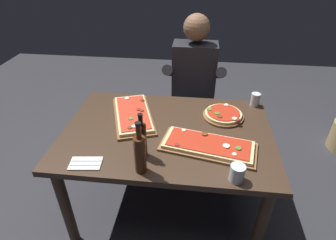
{
  "coord_description": "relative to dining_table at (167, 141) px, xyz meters",
  "views": [
    {
      "loc": [
        0.18,
        -1.5,
        1.82
      ],
      "look_at": [
        0.0,
        0.05,
        0.79
      ],
      "focal_mm": 29.46,
      "sensor_mm": 36.0,
      "label": 1
    }
  ],
  "objects": [
    {
      "name": "seated_diner",
      "position": [
        0.15,
        0.74,
        0.1
      ],
      "size": [
        0.53,
        0.41,
        1.33
      ],
      "color": "#23232D",
      "rests_on": "ground_plane"
    },
    {
      "name": "wine_bottle_dark",
      "position": [
        -0.1,
        -0.4,
        0.22
      ],
      "size": [
        0.07,
        0.07,
        0.32
      ],
      "color": "#47230F",
      "rests_on": "dining_table"
    },
    {
      "name": "tumbler_near_camera",
      "position": [
        0.63,
        0.41,
        0.14
      ],
      "size": [
        0.07,
        0.07,
        0.1
      ],
      "color": "silver",
      "rests_on": "dining_table"
    },
    {
      "name": "napkin_cutlery_set",
      "position": [
        -0.42,
        -0.38,
        0.1
      ],
      "size": [
        0.19,
        0.13,
        0.01
      ],
      "color": "white",
      "rests_on": "dining_table"
    },
    {
      "name": "tumbler_far_side",
      "position": [
        0.42,
        -0.41,
        0.14
      ],
      "size": [
        0.08,
        0.08,
        0.1
      ],
      "color": "silver",
      "rests_on": "dining_table"
    },
    {
      "name": "pizza_rectangular_left",
      "position": [
        -0.26,
        0.14,
        0.11
      ],
      "size": [
        0.42,
        0.6,
        0.05
      ],
      "color": "brown",
      "rests_on": "dining_table"
    },
    {
      "name": "pizza_round_far",
      "position": [
        0.38,
        0.21,
        0.11
      ],
      "size": [
        0.29,
        0.29,
        0.05
      ],
      "color": "brown",
      "rests_on": "dining_table"
    },
    {
      "name": "dining_table",
      "position": [
        0.0,
        0.0,
        0.0
      ],
      "size": [
        1.4,
        0.96,
        0.74
      ],
      "color": "#3D2B1E",
      "rests_on": "ground_plane"
    },
    {
      "name": "ground_plane",
      "position": [
        0.0,
        0.0,
        -0.64
      ],
      "size": [
        6.4,
        6.4,
        0.0
      ],
      "primitive_type": "plane",
      "color": "#2D2D33"
    },
    {
      "name": "diner_chair",
      "position": [
        0.15,
        0.86,
        -0.16
      ],
      "size": [
        0.44,
        0.44,
        0.87
      ],
      "color": "#3D2B1E",
      "rests_on": "ground_plane"
    },
    {
      "name": "oil_bottle_amber",
      "position": [
        -0.12,
        -0.27,
        0.21
      ],
      "size": [
        0.06,
        0.06,
        0.29
      ],
      "color": "black",
      "rests_on": "dining_table"
    },
    {
      "name": "pizza_rectangular_front",
      "position": [
        0.27,
        -0.16,
        0.11
      ],
      "size": [
        0.62,
        0.36,
        0.05
      ],
      "color": "brown",
      "rests_on": "dining_table"
    }
  ]
}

